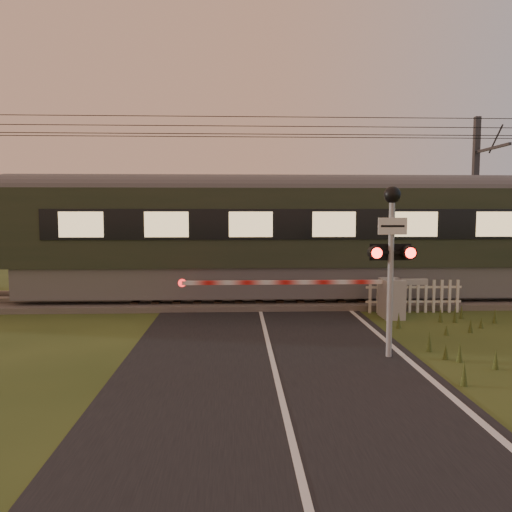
{
  "coord_description": "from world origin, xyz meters",
  "views": [
    {
      "loc": [
        -0.71,
        -9.97,
        2.98
      ],
      "look_at": [
        -0.2,
        3.2,
        1.85
      ],
      "focal_mm": 35.0,
      "sensor_mm": 36.0,
      "label": 1
    }
  ],
  "objects_px": {
    "picket_fence": "(414,296)",
    "catenary_mast": "(475,201)",
    "crossing_signal": "(391,241)",
    "boom_gate": "(380,296)"
  },
  "relations": [
    {
      "from": "boom_gate",
      "to": "picket_fence",
      "type": "height_order",
      "value": "boom_gate"
    },
    {
      "from": "boom_gate",
      "to": "crossing_signal",
      "type": "bearing_deg",
      "value": -103.47
    },
    {
      "from": "crossing_signal",
      "to": "picket_fence",
      "type": "relative_size",
      "value": 1.21
    },
    {
      "from": "picket_fence",
      "to": "catenary_mast",
      "type": "height_order",
      "value": "catenary_mast"
    },
    {
      "from": "catenary_mast",
      "to": "picket_fence",
      "type": "bearing_deg",
      "value": -132.5
    },
    {
      "from": "boom_gate",
      "to": "crossing_signal",
      "type": "relative_size",
      "value": 2.01
    },
    {
      "from": "boom_gate",
      "to": "catenary_mast",
      "type": "xyz_separation_m",
      "value": [
        5.0,
        4.79,
        2.81
      ]
    },
    {
      "from": "crossing_signal",
      "to": "catenary_mast",
      "type": "relative_size",
      "value": 0.53
    },
    {
      "from": "crossing_signal",
      "to": "picket_fence",
      "type": "bearing_deg",
      "value": 64.71
    },
    {
      "from": "picket_fence",
      "to": "catenary_mast",
      "type": "xyz_separation_m",
      "value": [
        3.77,
        4.12,
        2.94
      ]
    }
  ]
}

